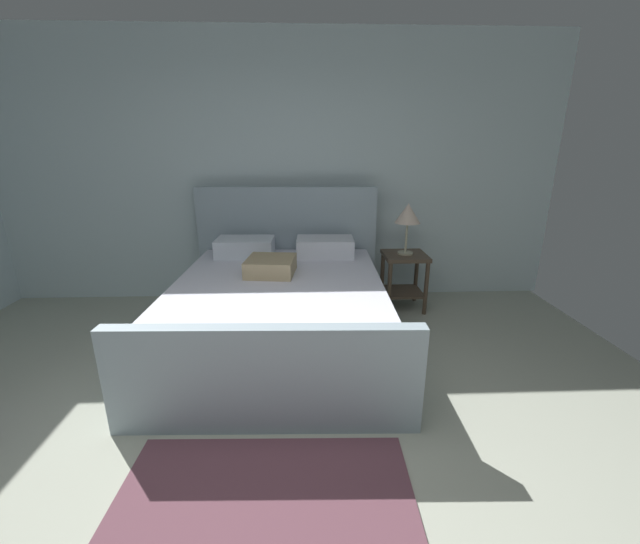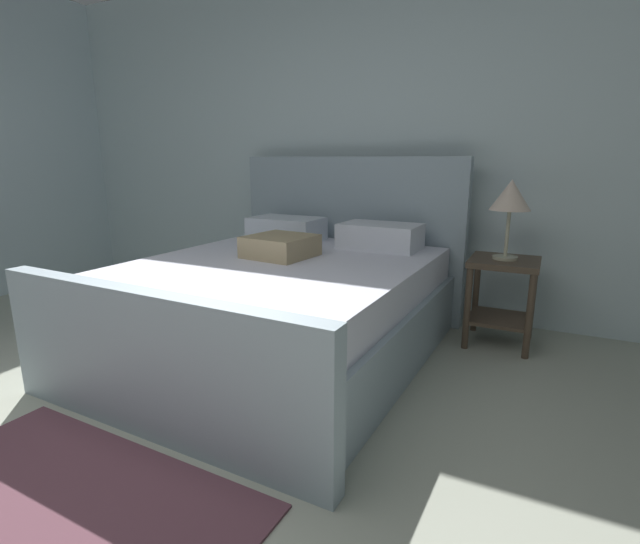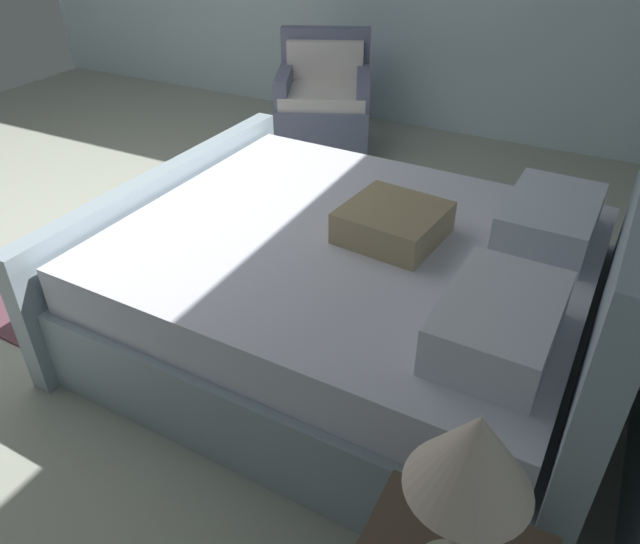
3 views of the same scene
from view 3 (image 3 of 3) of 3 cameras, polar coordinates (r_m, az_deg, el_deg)
name	(u,v)px [view 3 (image 3 of 3)]	position (r m, az deg, el deg)	size (l,w,h in m)	color
ground_plane	(81,251)	(4.00, -21.68, 1.89)	(5.99, 6.23, 0.02)	#A3A896
bed	(363,291)	(2.75, 4.11, -1.78)	(1.96, 2.29, 1.27)	#93A6B1
table_lamp_right	(473,459)	(1.24, 14.24, -16.77)	(0.26, 0.26, 0.53)	#B7B293
armchair	(324,106)	(5.07, 0.37, 15.40)	(0.96, 0.95, 0.90)	slate
area_rug	(98,261)	(3.83, -20.21, 0.98)	(1.50, 0.96, 0.01)	brown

